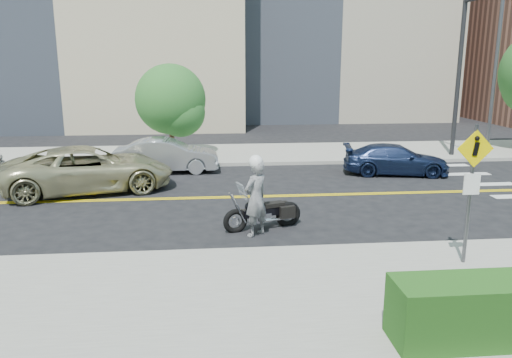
{
  "coord_description": "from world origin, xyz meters",
  "views": [
    {
      "loc": [
        -1.23,
        -15.97,
        4.4
      ],
      "look_at": [
        0.03,
        -2.51,
        1.2
      ],
      "focal_mm": 35.0,
      "sensor_mm": 36.0,
      "label": 1
    }
  ],
  "objects_px": {
    "pedestrian_sign": "(472,181)",
    "parked_car_silver": "(167,155)",
    "parked_car_blue": "(396,159)",
    "motorcycle": "(263,205)",
    "motorcyclist": "(256,196)",
    "suv": "(89,169)"
  },
  "relations": [
    {
      "from": "motorcyclist",
      "to": "suv",
      "type": "height_order",
      "value": "motorcyclist"
    },
    {
      "from": "motorcycle",
      "to": "parked_car_blue",
      "type": "xyz_separation_m",
      "value": [
        5.97,
        6.12,
        -0.06
      ]
    },
    {
      "from": "pedestrian_sign",
      "to": "parked_car_silver",
      "type": "distance_m",
      "value": 12.74
    },
    {
      "from": "pedestrian_sign",
      "to": "motorcycle",
      "type": "relative_size",
      "value": 1.39
    },
    {
      "from": "suv",
      "to": "parked_car_blue",
      "type": "xyz_separation_m",
      "value": [
        11.51,
        1.63,
        -0.19
      ]
    },
    {
      "from": "pedestrian_sign",
      "to": "motorcycle",
      "type": "xyz_separation_m",
      "value": [
        -4.05,
        3.08,
        -1.3
      ]
    },
    {
      "from": "parked_car_silver",
      "to": "parked_car_blue",
      "type": "height_order",
      "value": "parked_car_silver"
    },
    {
      "from": "pedestrian_sign",
      "to": "parked_car_silver",
      "type": "bearing_deg",
      "value": 124.56
    },
    {
      "from": "motorcyclist",
      "to": "motorcycle",
      "type": "height_order",
      "value": "motorcyclist"
    },
    {
      "from": "parked_car_silver",
      "to": "parked_car_blue",
      "type": "relative_size",
      "value": 1.01
    },
    {
      "from": "pedestrian_sign",
      "to": "suv",
      "type": "distance_m",
      "value": 12.28
    },
    {
      "from": "motorcyclist",
      "to": "parked_car_blue",
      "type": "distance_m",
      "value": 9.13
    },
    {
      "from": "motorcycle",
      "to": "parked_car_silver",
      "type": "relative_size",
      "value": 0.52
    },
    {
      "from": "motorcycle",
      "to": "suv",
      "type": "relative_size",
      "value": 0.38
    },
    {
      "from": "pedestrian_sign",
      "to": "suv",
      "type": "bearing_deg",
      "value": 141.71
    },
    {
      "from": "motorcycle",
      "to": "parked_car_silver",
      "type": "bearing_deg",
      "value": 95.79
    },
    {
      "from": "pedestrian_sign",
      "to": "parked_car_blue",
      "type": "bearing_deg",
      "value": 78.24
    },
    {
      "from": "pedestrian_sign",
      "to": "parked_car_silver",
      "type": "height_order",
      "value": "pedestrian_sign"
    },
    {
      "from": "parked_car_blue",
      "to": "motorcycle",
      "type": "bearing_deg",
      "value": 146.2
    },
    {
      "from": "suv",
      "to": "parked_car_blue",
      "type": "height_order",
      "value": "suv"
    },
    {
      "from": "parked_car_blue",
      "to": "pedestrian_sign",
      "type": "bearing_deg",
      "value": 178.69
    },
    {
      "from": "pedestrian_sign",
      "to": "suv",
      "type": "relative_size",
      "value": 0.53
    }
  ]
}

